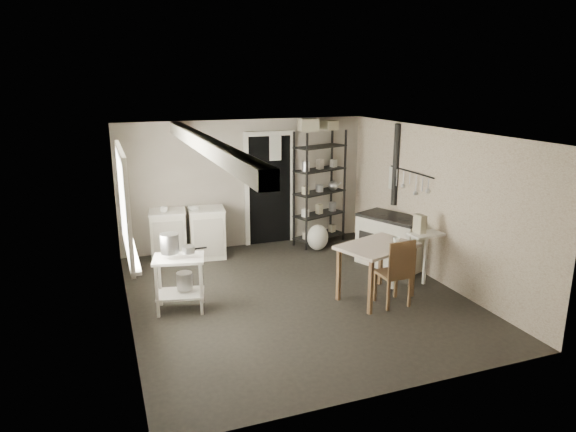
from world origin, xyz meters
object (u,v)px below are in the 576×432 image
object	(u,v)px
prep_table	(180,282)
base_cabinets	(188,232)
stove	(391,240)
flour_sack	(318,237)
chair	(393,270)
work_table	(376,273)
stockpot	(170,243)
shelf_rack	(319,193)

from	to	relation	value
prep_table	base_cabinets	bearing A→B (deg)	77.31
stove	flour_sack	xyz separation A→B (m)	(-0.81, 1.14, -0.20)
base_cabinets	chair	bearing A→B (deg)	-44.11
stove	work_table	world-z (taller)	stove
base_cabinets	work_table	distance (m)	3.38
stockpot	flour_sack	distance (m)	3.32
stockpot	chair	bearing A→B (deg)	-16.02
shelf_rack	work_table	size ratio (longest dim) A/B	2.03
stockpot	flour_sack	size ratio (longest dim) A/B	0.55
prep_table	shelf_rack	bearing A→B (deg)	35.16
shelf_rack	work_table	distance (m)	2.68
shelf_rack	chair	xyz separation A→B (m)	(-0.16, -2.85, -0.46)
shelf_rack	stove	xyz separation A→B (m)	(0.62, -1.53, -0.51)
work_table	flour_sack	distance (m)	2.22
chair	stove	bearing A→B (deg)	58.25
shelf_rack	base_cabinets	bearing A→B (deg)	160.21
stockpot	flour_sack	bearing A→B (deg)	30.41
prep_table	flour_sack	distance (m)	3.17
prep_table	flour_sack	bearing A→B (deg)	31.37
shelf_rack	prep_table	bearing A→B (deg)	-164.62
base_cabinets	stove	xyz separation A→B (m)	(3.05, -1.53, -0.02)
stove	work_table	size ratio (longest dim) A/B	1.03
prep_table	work_table	size ratio (longest dim) A/B	0.72
flour_sack	stockpot	bearing A→B (deg)	-149.59
prep_table	stove	size ratio (longest dim) A/B	0.69
prep_table	work_table	xyz separation A→B (m)	(2.62, -0.56, -0.02)
base_cabinets	shelf_rack	xyz separation A→B (m)	(2.44, -0.00, 0.49)
base_cabinets	chair	distance (m)	3.65
stockpot	stove	world-z (taller)	stockpot
prep_table	shelf_rack	xyz separation A→B (m)	(2.90, 2.04, 0.55)
stove	stockpot	bearing A→B (deg)	164.45
prep_table	stockpot	bearing A→B (deg)	178.61
prep_table	stove	xyz separation A→B (m)	(3.51, 0.51, 0.04)
stockpot	work_table	world-z (taller)	stockpot
flour_sack	work_table	bearing A→B (deg)	-92.19
stove	flour_sack	bearing A→B (deg)	101.90
work_table	flour_sack	bearing A→B (deg)	87.81
shelf_rack	stove	world-z (taller)	shelf_rack
shelf_rack	work_table	world-z (taller)	shelf_rack
stove	chair	world-z (taller)	chair
stockpot	stove	bearing A→B (deg)	7.94
chair	base_cabinets	bearing A→B (deg)	127.41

